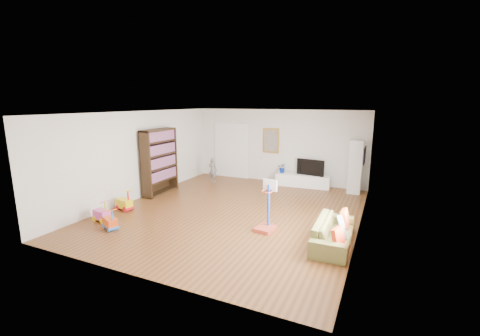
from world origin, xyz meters
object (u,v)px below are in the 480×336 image
at_px(media_console, 303,180).
at_px(bookshelf, 160,162).
at_px(basketball_hoop, 266,206).
at_px(sofa, 334,232).

height_order(media_console, bookshelf, bookshelf).
distance_m(media_console, basketball_hoop, 4.33).
bearing_deg(sofa, media_console, 20.89).
relative_size(bookshelf, basketball_hoop, 1.76).
height_order(media_console, sofa, sofa).
bearing_deg(sofa, basketball_hoop, 86.03).
bearing_deg(basketball_hoop, sofa, 5.34).
distance_m(media_console, sofa, 4.74).
distance_m(sofa, basketball_hoop, 1.60).
relative_size(media_console, basketball_hoop, 1.56).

